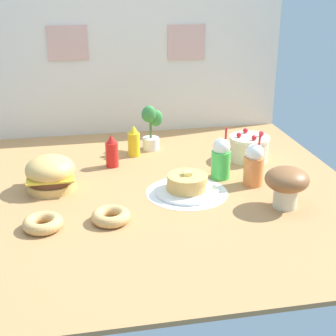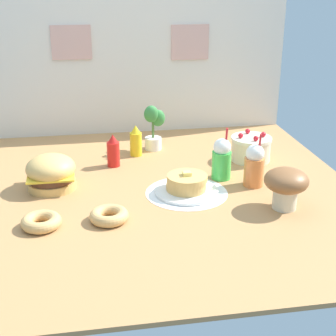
# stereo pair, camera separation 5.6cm
# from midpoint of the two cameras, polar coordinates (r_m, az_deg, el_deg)

# --- Properties ---
(ground_plane) EXTENTS (2.04, 1.99, 0.02)m
(ground_plane) POSITION_cam_midpoint_polar(r_m,az_deg,el_deg) (2.53, -2.41, -2.80)
(ground_plane) COLOR #B27F4C
(back_wall) EXTENTS (2.04, 0.04, 0.90)m
(back_wall) POSITION_cam_midpoint_polar(r_m,az_deg,el_deg) (3.33, -5.18, 11.54)
(back_wall) COLOR silver
(back_wall) RESTS_ON ground_plane
(doily_mat) EXTENTS (0.41, 0.41, 0.00)m
(doily_mat) POSITION_cam_midpoint_polar(r_m,az_deg,el_deg) (2.50, 1.49, -2.77)
(doily_mat) COLOR white
(doily_mat) RESTS_ON ground_plane
(burger) EXTENTS (0.24, 0.24, 0.18)m
(burger) POSITION_cam_midpoint_polar(r_m,az_deg,el_deg) (2.58, -13.69, -0.63)
(burger) COLOR #DBA859
(burger) RESTS_ON ground_plane
(pancake_stack) EXTENTS (0.31, 0.31, 0.11)m
(pancake_stack) POSITION_cam_midpoint_polar(r_m,az_deg,el_deg) (2.48, 1.49, -1.91)
(pancake_stack) COLOR white
(pancake_stack) RESTS_ON doily_mat
(layer_cake) EXTENTS (0.23, 0.23, 0.17)m
(layer_cake) POSITION_cam_midpoint_polar(r_m,az_deg,el_deg) (2.93, 8.56, 2.27)
(layer_cake) COLOR beige
(layer_cake) RESTS_ON ground_plane
(ketchup_bottle) EXTENTS (0.07, 0.07, 0.18)m
(ketchup_bottle) POSITION_cam_midpoint_polar(r_m,az_deg,el_deg) (2.81, -6.91, 1.81)
(ketchup_bottle) COLOR red
(ketchup_bottle) RESTS_ON ground_plane
(mustard_bottle) EXTENTS (0.07, 0.07, 0.18)m
(mustard_bottle) POSITION_cam_midpoint_polar(r_m,az_deg,el_deg) (2.97, -4.40, 2.96)
(mustard_bottle) COLOR yellow
(mustard_bottle) RESTS_ON ground_plane
(cream_soda_cup) EXTENTS (0.10, 0.10, 0.28)m
(cream_soda_cup) POSITION_cam_midpoint_polar(r_m,az_deg,el_deg) (2.65, 5.37, 1.07)
(cream_soda_cup) COLOR green
(cream_soda_cup) RESTS_ON ground_plane
(orange_float_cup) EXTENTS (0.10, 0.10, 0.28)m
(orange_float_cup) POSITION_cam_midpoint_polar(r_m,az_deg,el_deg) (2.58, 9.01, 0.37)
(orange_float_cup) COLOR orange
(orange_float_cup) RESTS_ON ground_plane
(donut_pink_glaze) EXTENTS (0.17, 0.17, 0.05)m
(donut_pink_glaze) POSITION_cam_midpoint_polar(r_m,az_deg,el_deg) (2.23, -14.61, -6.00)
(donut_pink_glaze) COLOR tan
(donut_pink_glaze) RESTS_ON ground_plane
(donut_chocolate) EXTENTS (0.17, 0.17, 0.05)m
(donut_chocolate) POSITION_cam_midpoint_polar(r_m,az_deg,el_deg) (2.23, -7.17, -5.38)
(donut_chocolate) COLOR tan
(donut_chocolate) RESTS_ON ground_plane
(potted_plant) EXTENTS (0.13, 0.12, 0.28)m
(potted_plant) POSITION_cam_midpoint_polar(r_m,az_deg,el_deg) (3.05, -2.46, 4.80)
(potted_plant) COLOR white
(potted_plant) RESTS_ON ground_plane
(mushroom_stool) EXTENTS (0.20, 0.20, 0.19)m
(mushroom_stool) POSITION_cam_midpoint_polar(r_m,az_deg,el_deg) (2.37, 12.54, -1.66)
(mushroom_stool) COLOR beige
(mushroom_stool) RESTS_ON ground_plane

